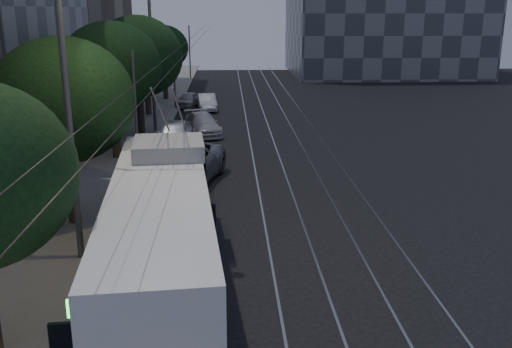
{
  "coord_description": "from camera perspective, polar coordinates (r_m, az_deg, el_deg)",
  "views": [
    {
      "loc": [
        -1.04,
        -16.26,
        7.8
      ],
      "look_at": [
        -0.02,
        4.38,
        1.79
      ],
      "focal_mm": 40.0,
      "sensor_mm": 36.0,
      "label": 1
    }
  ],
  "objects": [
    {
      "name": "car_white_d",
      "position": [
        47.57,
        -6.79,
        7.4
      ],
      "size": [
        2.01,
        3.73,
        1.21
      ],
      "primitive_type": "imported",
      "rotation": [
        0.0,
        0.0,
        -0.17
      ],
      "color": "#B7B7BC",
      "rests_on": "ground"
    },
    {
      "name": "car_white_c",
      "position": [
        45.86,
        -4.92,
        7.16
      ],
      "size": [
        1.74,
        3.96,
        1.26
      ],
      "primitive_type": "imported",
      "rotation": [
        0.0,
        0.0,
        0.11
      ],
      "color": "silver",
      "rests_on": "ground"
    },
    {
      "name": "tree_4",
      "position": [
        43.3,
        -10.97,
        11.6
      ],
      "size": [
        4.59,
        4.59,
        6.62
      ],
      "color": "black",
      "rests_on": "ground"
    },
    {
      "name": "tree_2",
      "position": [
        30.63,
        -14.28,
        10.31
      ],
      "size": [
        5.14,
        5.14,
        7.24
      ],
      "color": "black",
      "rests_on": "ground"
    },
    {
      "name": "tree_5",
      "position": [
        50.9,
        -9.21,
        12.34
      ],
      "size": [
        4.23,
        4.23,
        6.48
      ],
      "color": "black",
      "rests_on": "ground"
    },
    {
      "name": "pickup_silver",
      "position": [
        26.05,
        -7.79,
        0.76
      ],
      "size": [
        4.58,
        7.2,
        1.85
      ],
      "primitive_type": "imported",
      "rotation": [
        0.0,
        0.0,
        -0.24
      ],
      "color": "#929498",
      "rests_on": "ground"
    },
    {
      "name": "sidewalk",
      "position": [
        37.64,
        -12.69,
        3.97
      ],
      "size": [
        5.0,
        90.0,
        0.15
      ],
      "primitive_type": "cube",
      "color": "gray",
      "rests_on": "ground"
    },
    {
      "name": "tram_rails",
      "position": [
        37.26,
        2.68,
        4.12
      ],
      "size": [
        4.52,
        90.0,
        0.02
      ],
      "color": "gray",
      "rests_on": "ground"
    },
    {
      "name": "trolleybus",
      "position": [
        16.22,
        -9.44,
        -5.94
      ],
      "size": [
        3.71,
        12.71,
        5.63
      ],
      "rotation": [
        0.0,
        0.0,
        0.09
      ],
      "color": "white",
      "rests_on": "ground"
    },
    {
      "name": "car_white_b",
      "position": [
        36.87,
        -5.39,
        4.99
      ],
      "size": [
        2.91,
        4.92,
        1.34
      ],
      "primitive_type": "imported",
      "rotation": [
        0.0,
        0.0,
        0.24
      ],
      "color": "#B3B3B7",
      "rests_on": "ground"
    },
    {
      "name": "streetlamp_near",
      "position": [
        17.63,
        -17.45,
        11.92
      ],
      "size": [
        2.68,
        0.44,
        11.24
      ],
      "color": "#555658",
      "rests_on": "ground"
    },
    {
      "name": "overhead_wires",
      "position": [
        36.73,
        -9.09,
        9.24
      ],
      "size": [
        2.23,
        90.0,
        6.0
      ],
      "color": "black",
      "rests_on": "ground"
    },
    {
      "name": "tree_3",
      "position": [
        36.09,
        -11.77,
        11.39
      ],
      "size": [
        5.51,
        5.51,
        7.47
      ],
      "color": "black",
      "rests_on": "ground"
    },
    {
      "name": "ground",
      "position": [
        18.07,
        0.75,
        -9.36
      ],
      "size": [
        120.0,
        120.0,
        0.0
      ],
      "primitive_type": "plane",
      "color": "black",
      "rests_on": "ground"
    },
    {
      "name": "tree_1",
      "position": [
        21.3,
        -18.67,
        6.95
      ],
      "size": [
        4.95,
        4.95,
        6.92
      ],
      "color": "black",
      "rests_on": "ground"
    },
    {
      "name": "car_white_a",
      "position": [
        33.57,
        -8.14,
        3.97
      ],
      "size": [
        1.98,
        4.61,
        1.55
      ],
      "primitive_type": "imported",
      "rotation": [
        0.0,
        0.0,
        -0.03
      ],
      "color": "silver",
      "rests_on": "ground"
    },
    {
      "name": "streetlamp_far",
      "position": [
        37.19,
        -9.8,
        12.75
      ],
      "size": [
        2.3,
        0.44,
        9.41
      ],
      "color": "#555658",
      "rests_on": "ground"
    }
  ]
}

